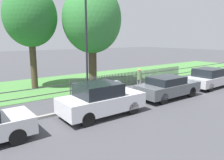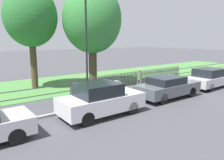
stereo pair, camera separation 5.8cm
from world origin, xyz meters
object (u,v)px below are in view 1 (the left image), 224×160
(parked_car_navy_estate, at_px, (168,87))
(tree_nearest_kerb, at_px, (30,17))
(parked_car_red_compact, at_px, (209,78))
(tree_behind_motorcycle, at_px, (92,20))
(covered_motorcycle, at_px, (112,87))
(street_lamp, at_px, (87,37))
(parked_car_black_saloon, at_px, (101,99))
(pedestrian_near_fence, at_px, (139,78))

(parked_car_navy_estate, height_order, tree_nearest_kerb, tree_nearest_kerb)
(parked_car_red_compact, xyz_separation_m, tree_behind_motorcycle, (-6.49, 6.01, 4.30))
(parked_car_red_compact, xyz_separation_m, tree_nearest_kerb, (-10.48, 7.77, 4.40))
(covered_motorcycle, distance_m, tree_nearest_kerb, 7.70)
(parked_car_red_compact, relative_size, street_lamp, 0.69)
(covered_motorcycle, xyz_separation_m, tree_behind_motorcycle, (0.92, 3.67, 4.41))
(covered_motorcycle, distance_m, tree_behind_motorcycle, 5.81)
(tree_nearest_kerb, bearing_deg, parked_car_black_saloon, -85.79)
(parked_car_red_compact, bearing_deg, parked_car_navy_estate, 179.99)
(parked_car_navy_estate, distance_m, parked_car_red_compact, 4.84)
(parked_car_navy_estate, relative_size, tree_nearest_kerb, 0.59)
(parked_car_black_saloon, distance_m, parked_car_navy_estate, 5.07)
(parked_car_navy_estate, xyz_separation_m, street_lamp, (-4.61, 1.82, 3.02))
(tree_behind_motorcycle, relative_size, pedestrian_near_fence, 4.93)
(parked_car_black_saloon, xyz_separation_m, tree_behind_motorcycle, (3.42, 6.11, 4.24))
(parked_car_black_saloon, bearing_deg, parked_car_navy_estate, 1.67)
(parked_car_navy_estate, height_order, parked_car_red_compact, parked_car_red_compact)
(parked_car_black_saloon, height_order, parked_car_red_compact, parked_car_black_saloon)
(parked_car_black_saloon, relative_size, parked_car_navy_estate, 0.95)
(tree_behind_motorcycle, bearing_deg, street_lamp, -125.12)
(tree_behind_motorcycle, bearing_deg, pedestrian_near_fence, -63.49)
(street_lamp, bearing_deg, pedestrian_near_fence, 9.27)
(parked_car_red_compact, relative_size, tree_nearest_kerb, 0.56)
(parked_car_navy_estate, bearing_deg, tree_behind_motorcycle, 106.22)
(parked_car_black_saloon, height_order, covered_motorcycle, parked_car_black_saloon)
(covered_motorcycle, relative_size, tree_behind_motorcycle, 0.26)
(tree_nearest_kerb, xyz_separation_m, street_lamp, (1.03, -5.98, -1.41))
(tree_nearest_kerb, distance_m, tree_behind_motorcycle, 4.37)
(parked_car_navy_estate, bearing_deg, pedestrian_near_fence, 89.33)
(covered_motorcycle, relative_size, street_lamp, 0.34)
(pedestrian_near_fence, xyz_separation_m, street_lamp, (-4.68, -0.76, 2.85))
(pedestrian_near_fence, bearing_deg, parked_car_navy_estate, 172.13)
(covered_motorcycle, bearing_deg, street_lamp, -160.92)
(parked_car_navy_estate, relative_size, tree_behind_motorcycle, 0.57)
(tree_nearest_kerb, height_order, tree_behind_motorcycle, tree_behind_motorcycle)
(parked_car_navy_estate, relative_size, covered_motorcycle, 2.14)
(parked_car_black_saloon, distance_m, street_lamp, 3.52)
(tree_nearest_kerb, height_order, street_lamp, tree_nearest_kerb)
(parked_car_navy_estate, xyz_separation_m, parked_car_red_compact, (4.84, 0.02, 0.02))
(pedestrian_near_fence, bearing_deg, parked_car_black_saloon, 111.13)
(tree_nearest_kerb, xyz_separation_m, tree_behind_motorcycle, (4.00, -1.76, -0.10))
(covered_motorcycle, relative_size, tree_nearest_kerb, 0.28)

